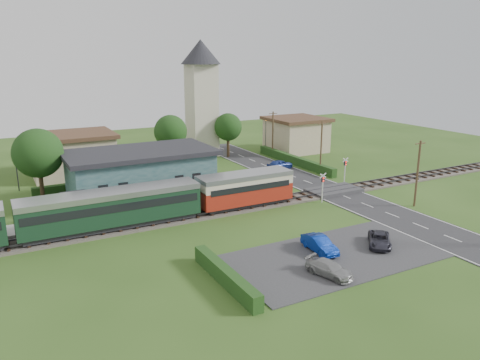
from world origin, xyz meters
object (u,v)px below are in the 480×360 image
crossing_signal_near (323,183)px  pedestrian_near (235,187)px  house_west (72,154)px  equipment_hut (76,207)px  car_park_blue (320,244)px  train (75,213)px  car_on_road (280,164)px  station_building (141,173)px  car_park_dark (380,240)px  pedestrian_far (101,209)px  car_park_silver (329,269)px  church_tower (201,90)px  house_east (296,134)px  crossing_signal_far (345,167)px

crossing_signal_near → pedestrian_near: (-7.69, 5.59, -0.73)m
house_west → equipment_hut: bearing=-98.6°
equipment_hut → car_park_blue: 22.66m
train → car_on_road: 31.58m
station_building → car_park_blue: bearing=-69.6°
car_park_dark → pedestrian_far: bearing=178.7°
crossing_signal_near → car_park_silver: 17.55m
equipment_hut → house_west: bearing=81.4°
church_tower → car_park_blue: size_ratio=4.62×
church_tower → house_east: 17.21m
train → house_east: house_east is taller
car_park_silver → car_park_dark: bearing=1.6°
pedestrian_near → car_park_dark: bearing=87.3°
equipment_hut → train: train is taller
equipment_hut → house_east: bearing=26.3°
house_east → pedestrian_far: size_ratio=5.84×
car_park_blue → crossing_signal_near: bearing=55.2°
church_tower → car_park_dark: (-1.82, -40.17, -9.63)m
station_building → church_tower: bearing=48.6°
crossing_signal_far → house_east: bearing=71.9°
car_park_silver → car_on_road: bearing=46.8°
station_building → house_west: house_west is taller
train → car_park_silver: bearing=-48.5°
house_east → car_park_dark: 39.95m
pedestrian_far → church_tower: bearing=-42.6°
station_building → car_park_blue: size_ratio=4.20×
house_east → car_park_silver: (-23.95, -38.50, -2.18)m
car_park_blue → pedestrian_near: (0.64, 15.93, 0.71)m
house_east → car_park_blue: 41.14m
house_west → car_park_dark: (18.18, -37.17, -2.19)m
church_tower → pedestrian_far: church_tower is taller
house_east → car_park_blue: house_east is taller
church_tower → pedestrian_far: 32.34m
car_park_silver → pedestrian_far: size_ratio=2.45×
car_park_silver → pedestrian_far: 22.73m
crossing_signal_near → car_park_dark: (-3.22, -11.77, -1.54)m
crossing_signal_far → pedestrian_far: crossing_signal_far is taller
crossing_signal_far → car_park_blue: 21.74m
crossing_signal_near → pedestrian_far: size_ratio=2.18×
equipment_hut → car_on_road: equipment_hut is taller
church_tower → pedestrian_near: size_ratio=9.11×
car_park_dark → pedestrian_far: size_ratio=2.47×
house_east → crossing_signal_far: house_east is taller
crossing_signal_near → car_park_silver: size_ratio=0.89×
equipment_hut → train: size_ratio=0.06×
station_building → car_park_blue: 23.28m
equipment_hut → pedestrian_near: (16.71, -0.02, -0.33)m
car_on_road → car_park_dark: size_ratio=1.07×
equipment_hut → church_tower: bearing=44.7°
church_tower → station_building: bearing=-131.4°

